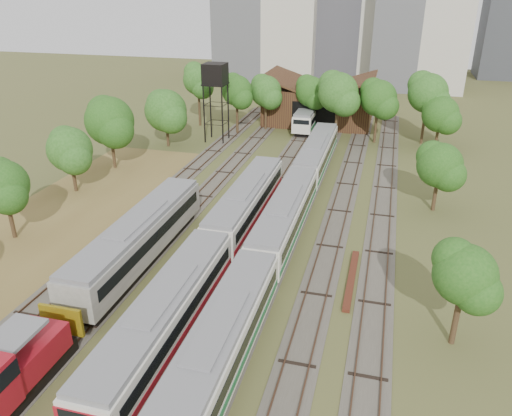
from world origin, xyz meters
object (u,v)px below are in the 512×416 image
(railcar_red_set, at_px, (214,249))
(shunter_locomotive, at_px, (4,375))
(water_tower, at_px, (215,76))
(railcar_green_set, at_px, (285,217))

(railcar_red_set, relative_size, shunter_locomotive, 4.27)
(water_tower, bearing_deg, railcar_red_set, -71.21)
(shunter_locomotive, relative_size, water_tower, 0.78)
(railcar_red_set, xyz_separation_m, water_tower, (-11.11, 32.65, 6.91))
(railcar_red_set, distance_m, shunter_locomotive, 16.30)
(railcar_green_set, bearing_deg, water_tower, 120.32)
(shunter_locomotive, xyz_separation_m, water_tower, (-5.11, 47.81, 6.98))
(railcar_green_set, relative_size, water_tower, 4.99)
(railcar_green_set, xyz_separation_m, shunter_locomotive, (-10.00, -21.98, -0.03))
(railcar_red_set, xyz_separation_m, railcar_green_set, (4.00, 6.82, -0.04))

